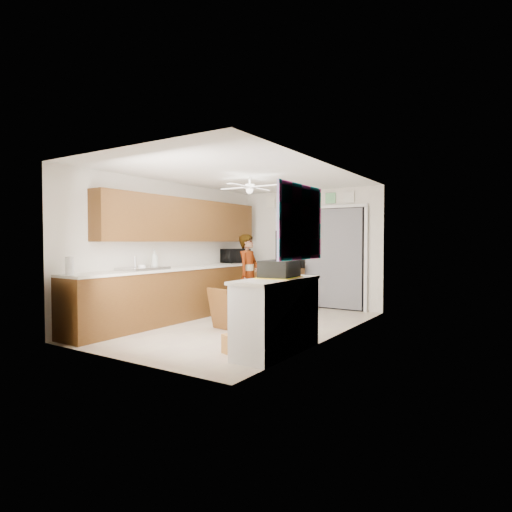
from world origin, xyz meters
The scene contains 39 objects.
floor centered at (0.00, 0.00, 0.00)m, with size 5.00×5.00×0.00m, color #BEAC99.
ceiling centered at (0.00, 0.00, 2.50)m, with size 5.00×5.00×0.00m, color white.
wall_back centered at (0.00, 2.50, 1.25)m, with size 3.20×3.20×0.00m, color silver.
wall_front centered at (0.00, -2.50, 1.25)m, with size 3.20×3.20×0.00m, color silver.
wall_left centered at (-1.60, 0.00, 1.25)m, with size 5.00×5.00×0.00m, color silver.
wall_right centered at (1.60, 0.00, 1.25)m, with size 5.00×5.00×0.00m, color silver.
left_base_cabinets centered at (-1.30, 0.00, 0.45)m, with size 0.60×4.80×0.90m, color brown.
left_countertop centered at (-1.29, 0.00, 0.92)m, with size 0.62×4.80×0.04m, color white.
upper_cabinets centered at (-1.44, 0.20, 1.80)m, with size 0.32×4.00×0.80m, color brown.
sink_basin centered at (-1.29, -1.00, 0.95)m, with size 0.50×0.76×0.06m, color silver.
faucet centered at (-1.48, -1.00, 1.05)m, with size 0.03×0.03×0.22m, color silver.
peninsula_base centered at (-0.50, 2.00, 0.45)m, with size 1.00×0.60×0.90m, color brown.
peninsula_top centered at (-0.50, 2.00, 0.92)m, with size 1.04×0.64×0.04m, color white.
back_opening_recess centered at (0.25, 2.47, 1.05)m, with size 2.00×0.06×2.10m, color black.
curtain_panel centered at (0.25, 2.43, 1.05)m, with size 1.90×0.03×2.05m, color gray.
door_trim_left centered at (-0.77, 2.44, 1.05)m, with size 0.06×0.04×2.10m, color white.
door_trim_right centered at (1.27, 2.44, 1.05)m, with size 0.06×0.04×2.10m, color white.
door_trim_head centered at (0.25, 2.44, 2.12)m, with size 2.10×0.04×0.06m, color white.
header_frame_0 centered at (-0.60, 2.47, 2.30)m, with size 0.22×0.02×0.22m, color #EACB4E.
header_frame_1 centered at (-0.25, 2.47, 2.30)m, with size 0.22×0.02×0.22m, color #4C79CC.
header_frame_3 centered at (0.50, 2.47, 2.30)m, with size 0.22×0.02×0.22m, color #6BBC7C.
header_frame_4 centered at (0.90, 2.47, 2.30)m, with size 0.22×0.02×0.22m, color silver.
route66_sign centered at (-0.95, 2.47, 2.30)m, with size 0.22×0.02×0.26m, color silver.
right_counter_base centered at (1.35, -1.20, 0.45)m, with size 0.50×1.40×0.90m, color white.
right_counter_top centered at (1.34, -1.20, 0.92)m, with size 0.54×1.44×0.04m, color white.
abstract_painting centered at (1.58, -1.00, 1.65)m, with size 0.03×1.15×0.95m, color #FF5DDA.
ceiling_fan centered at (0.00, 0.20, 2.32)m, with size 1.14×1.14×0.24m, color white.
microwave centered at (-1.33, 1.63, 1.09)m, with size 0.55×0.37×0.30m, color black.
soap_bottle centered at (-1.44, -0.60, 1.10)m, with size 0.13×0.13×0.33m, color silver.
cup centered at (-1.17, -1.13, 0.99)m, with size 0.11×0.11×0.09m, color white.
paper_towel_roll centered at (-1.39, -2.25, 1.07)m, with size 0.12×0.12×0.25m, color white.
suitcase centered at (1.32, -1.08, 1.05)m, with size 0.39×0.52×0.22m, color black.
suitcase_rim centered at (1.32, -1.08, 0.94)m, with size 0.44×0.58×0.02m, color yellow.
suitcase_lid centered at (1.32, -0.79, 1.30)m, with size 0.42×0.03×0.50m, color black.
cardboard_box centered at (1.00, -1.52, 0.12)m, with size 0.39×0.29×0.24m, color #A27133.
navy_crate centered at (1.00, -1.07, 0.11)m, with size 0.36×0.30×0.22m, color black.
cabinet_door_panel centered at (-0.08, -0.52, 0.34)m, with size 0.45×0.03×0.67m, color brown.
man centered at (-0.49, 0.89, 0.77)m, with size 0.56×0.37×1.54m, color white.
dog centered at (-0.54, 0.45, 0.24)m, with size 0.26×0.61×0.48m, color black.
Camera 1 is at (4.04, -5.83, 1.41)m, focal length 30.00 mm.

